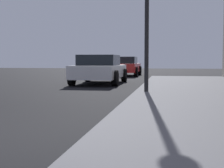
# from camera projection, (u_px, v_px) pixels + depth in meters

# --- Properties ---
(car_white) EXTENTS (2.02, 4.32, 1.27)m
(car_white) POSITION_uv_depth(u_px,v_px,m) (100.00, 69.00, 15.10)
(car_white) COLOR white
(car_white) RESTS_ON ground_plane
(car_red) EXTENTS (2.05, 4.30, 1.27)m
(car_red) POSITION_uv_depth(u_px,v_px,m) (124.00, 66.00, 22.86)
(car_red) COLOR red
(car_red) RESTS_ON ground_plane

